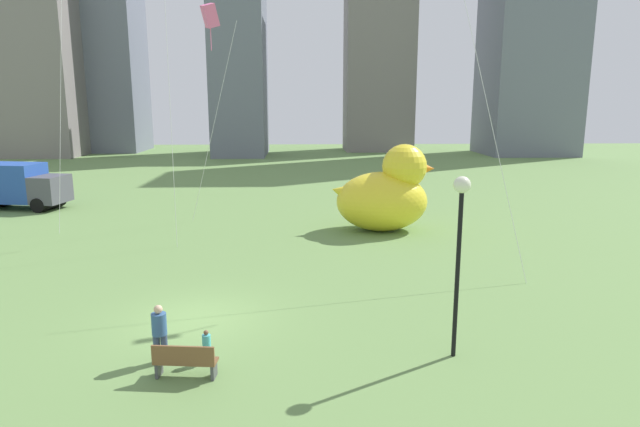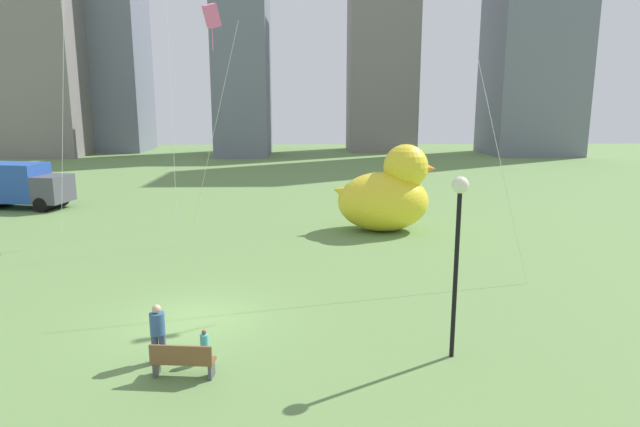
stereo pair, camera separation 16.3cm
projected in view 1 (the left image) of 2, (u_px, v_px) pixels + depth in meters
ground_plane at (196, 319)px, 17.04m from camera, size 140.00×140.00×0.00m
park_bench at (185, 360)px, 13.34m from camera, size 1.58×0.61×0.90m
person_adult at (160, 331)px, 14.09m from camera, size 0.38×0.38×1.57m
person_child at (207, 345)px, 14.13m from camera, size 0.22×0.22×0.90m
giant_inflatable_duck at (386, 194)px, 28.41m from camera, size 5.45×3.50×4.52m
lamppost at (460, 226)px, 13.90m from camera, size 0.43×0.43×4.84m
box_truck at (18, 186)px, 34.34m from camera, size 6.14×3.34×2.85m
city_skyline at (305, 20)px, 67.75m from camera, size 69.83×16.01×40.43m
kite_pink at (210, 17)px, 27.61m from camera, size 2.79×2.15×11.57m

